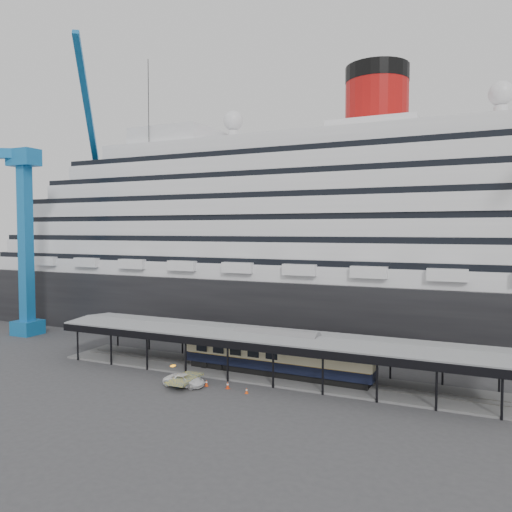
# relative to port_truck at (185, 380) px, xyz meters

# --- Properties ---
(ground) EXTENTS (200.00, 200.00, 0.00)m
(ground) POSITION_rel_port_truck_xyz_m (6.49, 2.77, -0.67)
(ground) COLOR #38383B
(ground) RESTS_ON ground
(cruise_ship) EXTENTS (130.00, 30.00, 43.90)m
(cruise_ship) POSITION_rel_port_truck_xyz_m (6.54, 34.77, 17.68)
(cruise_ship) COLOR black
(cruise_ship) RESTS_ON ground
(platform_canopy) EXTENTS (56.00, 9.18, 5.30)m
(platform_canopy) POSITION_rel_port_truck_xyz_m (6.49, 7.77, 1.70)
(platform_canopy) COLOR slate
(platform_canopy) RESTS_ON ground
(crane_blue) EXTENTS (22.63, 19.19, 47.60)m
(crane_blue) POSITION_rel_port_truck_xyz_m (-38.62, 13.39, 19.29)
(crane_blue) COLOR #176EB3
(crane_blue) RESTS_ON ground
(port_truck) EXTENTS (4.88, 2.41, 1.33)m
(port_truck) POSITION_rel_port_truck_xyz_m (0.00, 0.00, 0.00)
(port_truck) COLOR white
(port_truck) RESTS_ON ground
(pullman_carriage) EXTENTS (23.96, 3.68, 23.46)m
(pullman_carriage) POSITION_rel_port_truck_xyz_m (8.10, 7.77, 2.17)
(pullman_carriage) COLOR black
(pullman_carriage) RESTS_ON ground
(traffic_cone_left) EXTENTS (0.45, 0.45, 0.76)m
(traffic_cone_left) POSITION_rel_port_truck_xyz_m (2.26, 1.02, -0.29)
(traffic_cone_left) COLOR #EE410D
(traffic_cone_left) RESTS_ON ground
(traffic_cone_mid) EXTENTS (0.45, 0.45, 0.80)m
(traffic_cone_mid) POSITION_rel_port_truck_xyz_m (4.88, 1.24, -0.27)
(traffic_cone_mid) COLOR red
(traffic_cone_mid) RESTS_ON ground
(traffic_cone_right) EXTENTS (0.38, 0.38, 0.65)m
(traffic_cone_right) POSITION_rel_port_truck_xyz_m (7.52, 0.61, -0.34)
(traffic_cone_right) COLOR #F94D0D
(traffic_cone_right) RESTS_ON ground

